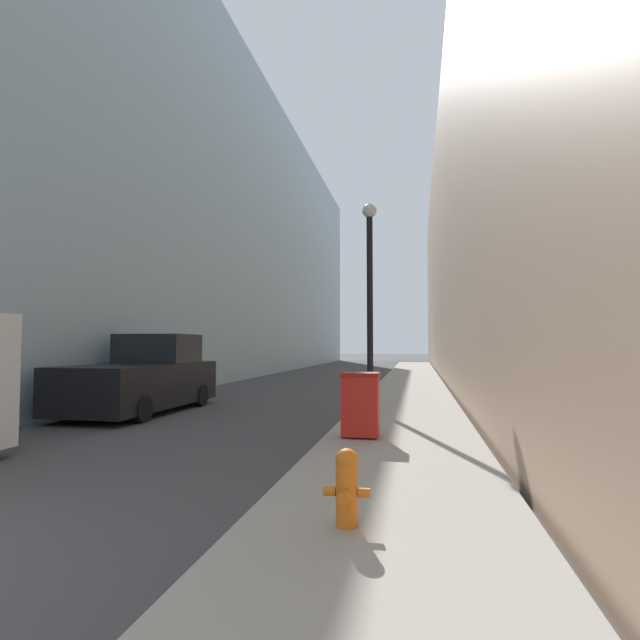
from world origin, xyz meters
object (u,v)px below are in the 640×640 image
object	(u,v)px
trash_bin	(361,404)
fire_hydrant	(347,485)
pickup_truck	(144,379)
lamppost	(370,295)

from	to	relation	value
trash_bin	fire_hydrant	bearing A→B (deg)	-85.28
fire_hydrant	pickup_truck	bearing A→B (deg)	130.67
fire_hydrant	lamppost	xyz separation A→B (m)	(-0.59, 8.82, 2.71)
lamppost	fire_hydrant	bearing A→B (deg)	-86.20
fire_hydrant	trash_bin	world-z (taller)	trash_bin
trash_bin	pickup_truck	world-z (taller)	pickup_truck
trash_bin	lamppost	world-z (taller)	lamppost
lamppost	pickup_truck	xyz separation A→B (m)	(-6.17, -0.95, -2.31)
fire_hydrant	pickup_truck	world-z (taller)	pickup_truck
fire_hydrant	trash_bin	bearing A→B (deg)	94.72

